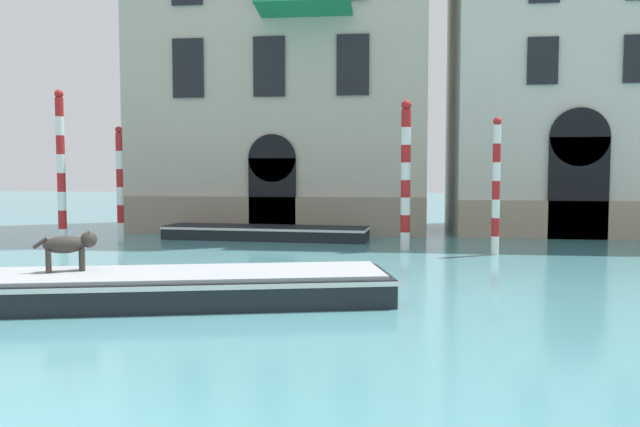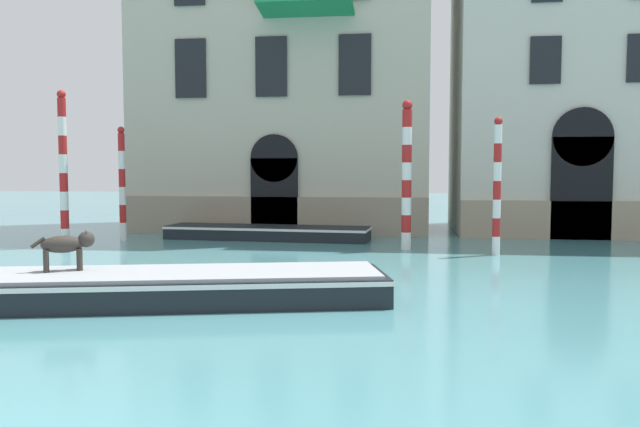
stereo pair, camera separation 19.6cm
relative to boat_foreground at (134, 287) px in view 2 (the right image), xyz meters
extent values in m
cube|color=gray|center=(0.03, 11.47, 0.39)|extent=(11.02, 0.16, 1.37)
cube|color=black|center=(0.12, 11.46, 1.08)|extent=(1.69, 0.14, 2.74)
cylinder|color=black|center=(0.12, 11.46, 2.45)|extent=(1.69, 0.14, 1.69)
cube|color=black|center=(-2.91, 11.48, 5.65)|extent=(1.12, 0.10, 2.08)
cube|color=black|center=(0.03, 11.48, 5.65)|extent=(1.12, 0.10, 2.08)
cube|color=black|center=(2.97, 11.48, 5.65)|extent=(1.12, 0.10, 2.08)
cube|color=#1E8C51|center=(1.36, 10.82, 7.47)|extent=(3.20, 1.40, 0.29)
cube|color=tan|center=(12.35, 11.47, 0.35)|extent=(11.47, 0.16, 1.29)
cube|color=black|center=(10.54, 11.46, 1.42)|extent=(1.95, 0.14, 3.43)
cylinder|color=black|center=(10.54, 11.46, 3.13)|extent=(1.95, 0.14, 1.95)
cube|color=black|center=(9.29, 11.48, 5.66)|extent=(0.99, 0.10, 1.56)
cube|color=black|center=(0.00, 0.00, -0.05)|extent=(9.04, 3.88, 0.49)
cube|color=white|center=(0.00, 0.00, 0.14)|extent=(9.08, 3.91, 0.08)
cube|color=#9EA3A8|center=(0.00, 0.00, 0.23)|extent=(8.75, 3.67, 0.06)
cylinder|color=#332D28|center=(-1.11, 0.20, 0.45)|extent=(0.10, 0.10, 0.39)
cylinder|color=#332D28|center=(-1.00, 0.02, 0.45)|extent=(0.10, 0.10, 0.39)
cylinder|color=#332D28|center=(-1.58, -0.08, 0.45)|extent=(0.10, 0.10, 0.39)
cylinder|color=#332D28|center=(-1.47, -0.27, 0.45)|extent=(0.10, 0.10, 0.39)
ellipsoid|color=#332D28|center=(-1.29, -0.03, 0.73)|extent=(0.77, 0.63, 0.31)
ellipsoid|color=#382D23|center=(-1.38, -0.09, 0.82)|extent=(0.38, 0.35, 0.11)
sphere|color=#332D28|center=(-0.95, 0.17, 0.80)|extent=(0.29, 0.29, 0.29)
cone|color=#382D23|center=(-0.99, 0.24, 0.91)|extent=(0.09, 0.09, 0.12)
cone|color=#382D23|center=(-0.91, 0.10, 0.91)|extent=(0.09, 0.09, 0.12)
cylinder|color=#332D28|center=(-1.63, -0.24, 0.78)|extent=(0.25, 0.19, 0.21)
cube|color=black|center=(0.14, 10.14, -0.07)|extent=(6.93, 1.98, 0.45)
cube|color=white|center=(0.14, 10.14, 0.10)|extent=(6.97, 2.01, 0.08)
cube|color=#9EA3A8|center=(0.14, 10.14, -0.09)|extent=(3.84, 1.38, 0.41)
cylinder|color=white|center=(4.76, 8.07, -0.04)|extent=(0.28, 0.28, 0.51)
cylinder|color=#B21E1E|center=(4.76, 8.07, 0.47)|extent=(0.28, 0.28, 0.51)
cylinder|color=white|center=(4.76, 8.07, 0.98)|extent=(0.28, 0.28, 0.51)
cylinder|color=#B21E1E|center=(4.76, 8.07, 1.49)|extent=(0.28, 0.28, 0.51)
cylinder|color=white|center=(4.76, 8.07, 2.00)|extent=(0.28, 0.28, 0.51)
cylinder|color=#B21E1E|center=(4.76, 8.07, 2.51)|extent=(0.28, 0.28, 0.51)
cylinder|color=white|center=(4.76, 8.07, 3.01)|extent=(0.28, 0.28, 0.51)
cylinder|color=#B21E1E|center=(4.76, 8.07, 3.52)|extent=(0.28, 0.28, 0.51)
sphere|color=#B21E1E|center=(4.76, 8.07, 3.90)|extent=(0.29, 0.29, 0.29)
cylinder|color=white|center=(-5.48, 7.32, -0.02)|extent=(0.24, 0.24, 0.56)
cylinder|color=#B21E1E|center=(-5.48, 7.32, 0.54)|extent=(0.24, 0.24, 0.56)
cylinder|color=white|center=(-5.48, 7.32, 1.10)|extent=(0.24, 0.24, 0.56)
cylinder|color=#B21E1E|center=(-5.48, 7.32, 1.66)|extent=(0.24, 0.24, 0.56)
cylinder|color=white|center=(-5.48, 7.32, 2.22)|extent=(0.24, 0.24, 0.56)
cylinder|color=#B21E1E|center=(-5.48, 7.32, 2.78)|extent=(0.24, 0.24, 0.56)
cylinder|color=white|center=(-5.48, 7.32, 3.34)|extent=(0.24, 0.24, 0.56)
cylinder|color=#B21E1E|center=(-5.48, 7.32, 3.90)|extent=(0.24, 0.24, 0.56)
sphere|color=#B21E1E|center=(-5.48, 7.32, 4.29)|extent=(0.25, 0.25, 0.25)
cylinder|color=white|center=(7.20, 7.23, -0.04)|extent=(0.21, 0.21, 0.51)
cylinder|color=#B21E1E|center=(7.20, 7.23, 0.47)|extent=(0.21, 0.21, 0.51)
cylinder|color=white|center=(7.20, 7.23, 0.97)|extent=(0.21, 0.21, 0.51)
cylinder|color=#B21E1E|center=(7.20, 7.23, 1.48)|extent=(0.21, 0.21, 0.51)
cylinder|color=white|center=(7.20, 7.23, 1.99)|extent=(0.21, 0.21, 0.51)
cylinder|color=#B21E1E|center=(7.20, 7.23, 2.50)|extent=(0.21, 0.21, 0.51)
cylinder|color=white|center=(7.20, 7.23, 3.01)|extent=(0.21, 0.21, 0.51)
sphere|color=#B21E1E|center=(7.20, 7.23, 3.35)|extent=(0.22, 0.22, 0.22)
cylinder|color=white|center=(-4.51, 9.21, 0.00)|extent=(0.21, 0.21, 0.59)
cylinder|color=#B21E1E|center=(-4.51, 9.21, 0.59)|extent=(0.21, 0.21, 0.59)
cylinder|color=white|center=(-4.51, 9.21, 1.18)|extent=(0.21, 0.21, 0.59)
cylinder|color=#B21E1E|center=(-4.51, 9.21, 1.77)|extent=(0.21, 0.21, 0.59)
cylinder|color=white|center=(-4.51, 9.21, 2.36)|extent=(0.21, 0.21, 0.59)
cylinder|color=#B21E1E|center=(-4.51, 9.21, 2.95)|extent=(0.21, 0.21, 0.59)
sphere|color=#B21E1E|center=(-4.51, 9.21, 3.34)|extent=(0.22, 0.22, 0.22)
camera|label=1|loc=(4.47, -10.27, 2.04)|focal=35.00mm
camera|label=2|loc=(4.67, -10.25, 2.04)|focal=35.00mm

